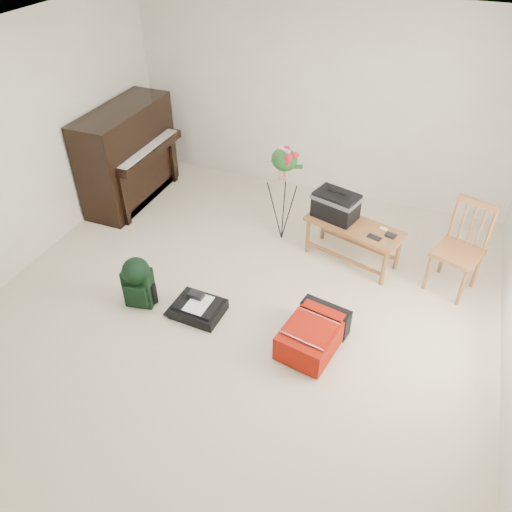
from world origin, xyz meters
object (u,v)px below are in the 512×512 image
at_px(black_duffel, 198,308).
at_px(green_backpack, 137,280).
at_px(bench, 340,214).
at_px(flower_stand, 283,196).
at_px(piano, 129,157).
at_px(dining_chair, 458,249).
at_px(red_suitcase, 314,331).

relative_size(black_duffel, green_backpack, 0.90).
distance_m(bench, flower_stand, 0.71).
xyz_separation_m(piano, dining_chair, (4.14, -0.34, -0.11)).
distance_m(bench, green_backpack, 2.26).
bearing_deg(black_duffel, bench, 56.61).
bearing_deg(bench, green_backpack, -121.13).
height_order(red_suitcase, black_duffel, red_suitcase).
relative_size(black_duffel, flower_stand, 0.42).
xyz_separation_m(red_suitcase, green_backpack, (-1.81, -0.13, 0.16)).
bearing_deg(red_suitcase, black_duffel, -167.63).
bearing_deg(bench, piano, -169.28).
bearing_deg(flower_stand, dining_chair, 15.33).
height_order(dining_chair, green_backpack, dining_chair).
height_order(bench, green_backpack, bench).
relative_size(bench, flower_stand, 0.94).
bearing_deg(green_backpack, black_duffel, -3.21).
bearing_deg(flower_stand, green_backpack, -100.11).
bearing_deg(piano, green_backpack, -55.84).
height_order(piano, red_suitcase, piano).
bearing_deg(black_duffel, flower_stand, 80.14).
xyz_separation_m(dining_chair, red_suitcase, (-1.11, -1.33, -0.33)).
bearing_deg(red_suitcase, flower_stand, 129.60).
distance_m(bench, black_duffel, 1.84).
bearing_deg(dining_chair, black_duffel, -129.33).
relative_size(piano, flower_stand, 1.23).
bearing_deg(green_backpack, red_suitcase, -6.93).
xyz_separation_m(piano, black_duffel, (1.84, -1.72, -0.52)).
height_order(black_duffel, flower_stand, flower_stand).
bearing_deg(dining_chair, flower_stand, -165.20).
xyz_separation_m(piano, red_suitcase, (3.03, -1.67, -0.44)).
relative_size(bench, red_suitcase, 1.50).
bearing_deg(dining_chair, bench, -162.73).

